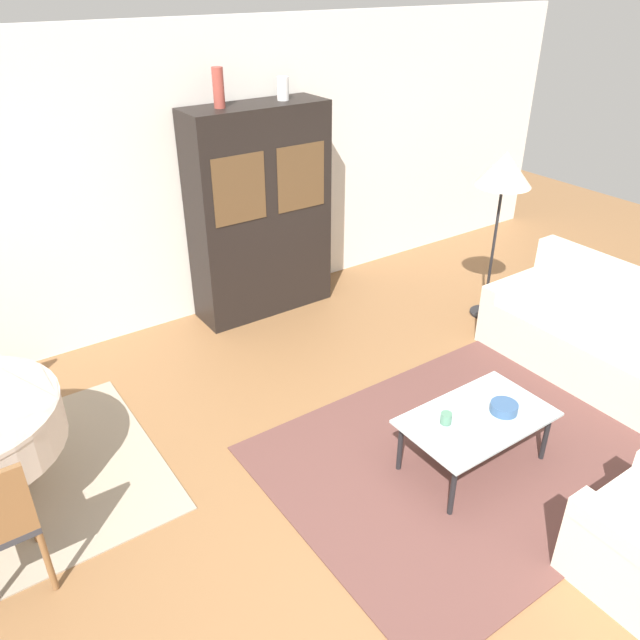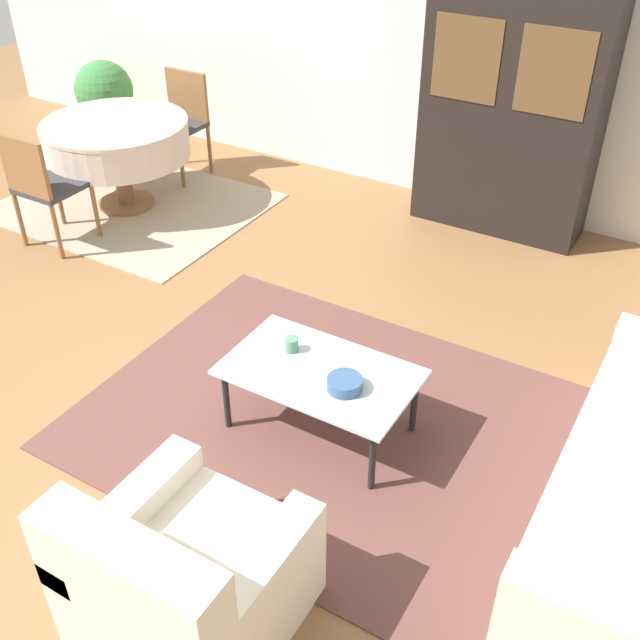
{
  "view_description": "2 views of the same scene",
  "coord_description": "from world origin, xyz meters",
  "px_view_note": "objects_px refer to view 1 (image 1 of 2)",
  "views": [
    {
      "loc": [
        -1.9,
        -1.64,
        3.05
      ],
      "look_at": [
        0.2,
        1.4,
        0.95
      ],
      "focal_mm": 35.0,
      "sensor_mm": 36.0,
      "label": 1
    },
    {
      "loc": [
        2.43,
        -2.18,
        2.93
      ],
      "look_at": [
        0.85,
        0.48,
        0.75
      ],
      "focal_mm": 42.0,
      "sensor_mm": 36.0,
      "label": 2
    }
  ],
  "objects_px": {
    "floor_lamp": "(504,174)",
    "vase_tall": "(218,88)",
    "display_cabinet": "(260,213)",
    "coffee_table": "(477,421)",
    "couch": "(611,342)",
    "vase_short": "(283,88)",
    "bowl": "(504,408)",
    "cup": "(446,418)"
  },
  "relations": [
    {
      "from": "vase_tall",
      "to": "vase_short",
      "type": "bearing_deg",
      "value": 0.0
    },
    {
      "from": "floor_lamp",
      "to": "cup",
      "type": "relative_size",
      "value": 20.05
    },
    {
      "from": "coffee_table",
      "to": "display_cabinet",
      "type": "xyz_separation_m",
      "value": [
        -0.0,
        2.86,
        0.62
      ]
    },
    {
      "from": "coffee_table",
      "to": "floor_lamp",
      "type": "relative_size",
      "value": 0.63
    },
    {
      "from": "couch",
      "to": "coffee_table",
      "type": "relative_size",
      "value": 1.97
    },
    {
      "from": "couch",
      "to": "vase_tall",
      "type": "distance_m",
      "value": 3.92
    },
    {
      "from": "display_cabinet",
      "to": "vase_tall",
      "type": "bearing_deg",
      "value": 179.84
    },
    {
      "from": "floor_lamp",
      "to": "vase_tall",
      "type": "relative_size",
      "value": 4.99
    },
    {
      "from": "coffee_table",
      "to": "cup",
      "type": "bearing_deg",
      "value": 161.79
    },
    {
      "from": "floor_lamp",
      "to": "vase_tall",
      "type": "xyz_separation_m",
      "value": [
        -2.08,
        1.4,
        0.74
      ]
    },
    {
      "from": "cup",
      "to": "vase_tall",
      "type": "bearing_deg",
      "value": 92.31
    },
    {
      "from": "couch",
      "to": "floor_lamp",
      "type": "distance_m",
      "value": 1.74
    },
    {
      "from": "floor_lamp",
      "to": "vase_tall",
      "type": "distance_m",
      "value": 2.61
    },
    {
      "from": "display_cabinet",
      "to": "vase_tall",
      "type": "height_order",
      "value": "vase_tall"
    },
    {
      "from": "cup",
      "to": "vase_short",
      "type": "distance_m",
      "value": 3.28
    },
    {
      "from": "floor_lamp",
      "to": "cup",
      "type": "xyz_separation_m",
      "value": [
        -1.96,
        -1.39,
        -0.97
      ]
    },
    {
      "from": "coffee_table",
      "to": "vase_tall",
      "type": "relative_size",
      "value": 3.13
    },
    {
      "from": "vase_short",
      "to": "bowl",
      "type": "bearing_deg",
      "value": -92.11
    },
    {
      "from": "cup",
      "to": "bowl",
      "type": "distance_m",
      "value": 0.43
    },
    {
      "from": "display_cabinet",
      "to": "coffee_table",
      "type": "bearing_deg",
      "value": -89.94
    },
    {
      "from": "cup",
      "to": "vase_short",
      "type": "bearing_deg",
      "value": 79.5
    },
    {
      "from": "cup",
      "to": "vase_tall",
      "type": "distance_m",
      "value": 3.27
    },
    {
      "from": "display_cabinet",
      "to": "cup",
      "type": "relative_size",
      "value": 24.67
    },
    {
      "from": "coffee_table",
      "to": "cup",
      "type": "relative_size",
      "value": 12.58
    },
    {
      "from": "coffee_table",
      "to": "vase_short",
      "type": "height_order",
      "value": "vase_short"
    },
    {
      "from": "coffee_table",
      "to": "vase_tall",
      "type": "bearing_deg",
      "value": 96.72
    },
    {
      "from": "cup",
      "to": "vase_short",
      "type": "xyz_separation_m",
      "value": [
        0.52,
        2.79,
        1.65
      ]
    },
    {
      "from": "coffee_table",
      "to": "floor_lamp",
      "type": "height_order",
      "value": "floor_lamp"
    },
    {
      "from": "bowl",
      "to": "coffee_table",
      "type": "bearing_deg",
      "value": 161.47
    },
    {
      "from": "display_cabinet",
      "to": "cup",
      "type": "bearing_deg",
      "value": -94.56
    },
    {
      "from": "vase_tall",
      "to": "vase_short",
      "type": "xyz_separation_m",
      "value": [
        0.63,
        0.0,
        -0.06
      ]
    },
    {
      "from": "coffee_table",
      "to": "bowl",
      "type": "bearing_deg",
      "value": -18.53
    },
    {
      "from": "couch",
      "to": "vase_short",
      "type": "relative_size",
      "value": 10.13
    },
    {
      "from": "cup",
      "to": "bowl",
      "type": "relative_size",
      "value": 0.44
    },
    {
      "from": "cup",
      "to": "vase_short",
      "type": "height_order",
      "value": "vase_short"
    },
    {
      "from": "cup",
      "to": "coffee_table",
      "type": "bearing_deg",
      "value": -18.21
    },
    {
      "from": "couch",
      "to": "bowl",
      "type": "bearing_deg",
      "value": 97.56
    },
    {
      "from": "display_cabinet",
      "to": "vase_short",
      "type": "bearing_deg",
      "value": 0.18
    },
    {
      "from": "bowl",
      "to": "vase_tall",
      "type": "height_order",
      "value": "vase_tall"
    },
    {
      "from": "vase_tall",
      "to": "bowl",
      "type": "bearing_deg",
      "value": -79.89
    },
    {
      "from": "couch",
      "to": "display_cabinet",
      "type": "relative_size",
      "value": 1.0
    },
    {
      "from": "floor_lamp",
      "to": "bowl",
      "type": "xyz_separation_m",
      "value": [
        -1.55,
        -1.53,
        -0.98
      ]
    }
  ]
}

